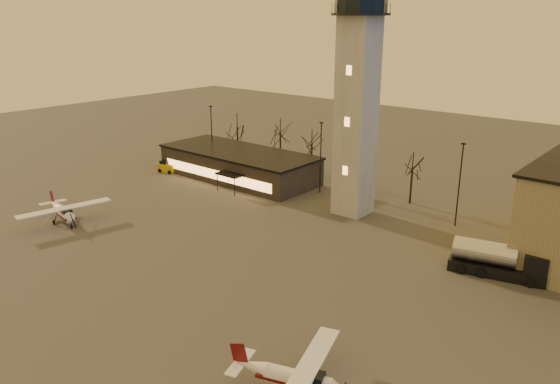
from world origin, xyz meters
name	(u,v)px	position (x,y,z in m)	size (l,w,h in m)	color
ground	(166,302)	(0.00, 0.00, 0.00)	(220.00, 220.00, 0.00)	#3C3A37
control_tower	(358,83)	(0.00, 30.00, 16.33)	(6.80, 6.80, 32.60)	gray
terminal	(239,164)	(-21.99, 31.98, 2.16)	(25.40, 12.20, 4.30)	black
light_poles	(361,171)	(0.50, 31.00, 5.41)	(58.50, 12.25, 10.14)	black
tree_row	(310,140)	(-13.70, 39.16, 5.94)	(37.20, 9.20, 8.80)	black
cessna_front	(300,383)	(16.65, -2.24, 1.03)	(8.75, 10.76, 3.00)	silver
cessna_rear	(65,215)	(-24.64, 4.43, 1.04)	(8.78, 11.05, 3.04)	silver
fuel_truck	(497,263)	(20.34, 23.99, 1.30)	(9.22, 4.47, 3.29)	black
service_cart	(168,168)	(-33.09, 26.99, 0.73)	(3.26, 2.38, 1.91)	#C09A0B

